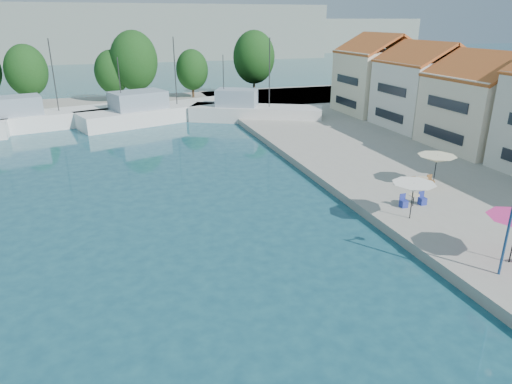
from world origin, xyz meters
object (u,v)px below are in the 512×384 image
object	(u,v)px
trawler_03	(159,112)
trawler_02	(39,119)
trawler_04	(253,112)
umbrella_white	(414,187)
umbrella_cream	(437,159)

from	to	relation	value
trawler_03	trawler_02	bearing A→B (deg)	161.12
trawler_02	trawler_04	distance (m)	24.79
trawler_02	trawler_04	world-z (taller)	same
trawler_03	umbrella_white	distance (m)	37.52
trawler_02	umbrella_white	xyz separation A→B (m)	(24.18, -35.88, 1.51)
trawler_02	trawler_03	bearing A→B (deg)	-13.35
trawler_03	umbrella_cream	distance (m)	35.28
trawler_02	umbrella_white	distance (m)	43.29
trawler_02	trawler_03	distance (m)	13.53
umbrella_cream	trawler_04	bearing A→B (deg)	99.58
trawler_02	umbrella_white	bearing A→B (deg)	-69.65
trawler_04	umbrella_cream	world-z (taller)	trawler_04
trawler_03	umbrella_cream	bearing A→B (deg)	-82.64
trawler_04	umbrella_cream	size ratio (longest dim) A/B	6.03
umbrella_white	umbrella_cream	xyz separation A→B (m)	(5.09, 4.41, 0.00)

